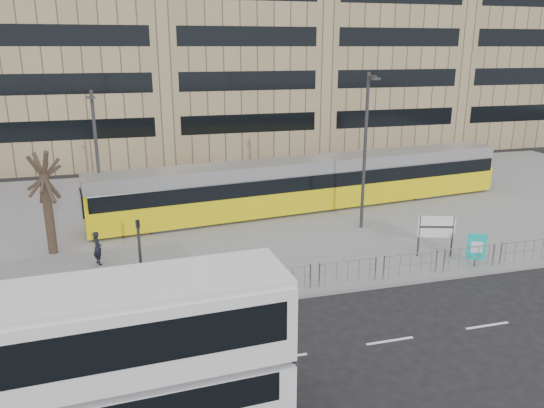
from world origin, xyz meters
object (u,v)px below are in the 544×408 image
object	(u,v)px
lamp_post_west	(97,155)
lamp_post_east	(366,146)
station_sign	(436,229)
bare_tree	(40,147)
traffic_light_west	(139,246)
pedestrian	(98,248)
ad_panel	(476,247)
double_decker_bus	(77,364)
tram	(311,183)

from	to	relation	value
lamp_post_west	lamp_post_east	size ratio (longest dim) A/B	0.89
station_sign	lamp_post_east	bearing A→B (deg)	125.61
bare_tree	traffic_light_west	bearing A→B (deg)	-53.24
pedestrian	ad_panel	bearing A→B (deg)	-129.90
ad_panel	traffic_light_west	distance (m)	15.13
traffic_light_west	bare_tree	distance (m)	7.61
double_decker_bus	lamp_post_east	world-z (taller)	lamp_post_east
station_sign	ad_panel	distance (m)	2.02
tram	ad_panel	bearing A→B (deg)	-75.39
ad_panel	lamp_post_west	size ratio (longest dim) A/B	0.21
pedestrian	traffic_light_west	size ratio (longest dim) A/B	0.52
station_sign	bare_tree	size ratio (longest dim) A/B	0.28
station_sign	traffic_light_west	bearing A→B (deg)	-162.42
ad_panel	bare_tree	xyz separation A→B (m)	(-19.11, 7.01, 4.37)
double_decker_bus	ad_panel	size ratio (longest dim) A/B	6.91
double_decker_bus	pedestrian	size ratio (longest dim) A/B	6.77
station_sign	traffic_light_west	size ratio (longest dim) A/B	0.66
double_decker_bus	ad_panel	bearing A→B (deg)	19.56
lamp_post_east	tram	bearing A→B (deg)	109.05
pedestrian	bare_tree	bearing A→B (deg)	23.20
ad_panel	pedestrian	world-z (taller)	pedestrian
pedestrian	tram	bearing A→B (deg)	-88.40
bare_tree	ad_panel	bearing A→B (deg)	-20.15
tram	lamp_post_east	bearing A→B (deg)	-77.81
ad_panel	pedestrian	size ratio (longest dim) A/B	0.98
tram	lamp_post_west	bearing A→B (deg)	175.86
traffic_light_west	lamp_post_west	world-z (taller)	lamp_post_west
pedestrian	lamp_post_east	bearing A→B (deg)	-107.46
tram	traffic_light_west	xyz separation A→B (m)	(-10.74, -9.34, 0.38)
lamp_post_west	lamp_post_east	bearing A→B (deg)	-15.20
station_sign	bare_tree	world-z (taller)	bare_tree
double_decker_bus	lamp_post_east	bearing A→B (deg)	40.65
station_sign	ad_panel	bearing A→B (deg)	-37.06
station_sign	traffic_light_west	world-z (taller)	traffic_light_west
tram	bare_tree	xyz separation A→B (m)	(-14.84, -3.85, 3.71)
traffic_light_west	ad_panel	bearing A→B (deg)	-17.58
tram	double_decker_bus	bearing A→B (deg)	-131.86
ad_panel	lamp_post_west	bearing A→B (deg)	171.32
ad_panel	tram	bearing A→B (deg)	134.23
double_decker_bus	tram	distance (m)	21.87
traffic_light_west	bare_tree	size ratio (longest dim) A/B	0.43
traffic_light_west	bare_tree	bearing A→B (deg)	114.98
lamp_post_west	station_sign	bearing A→B (deg)	-29.00
traffic_light_west	lamp_post_east	world-z (taller)	lamp_post_east
double_decker_bus	lamp_post_west	size ratio (longest dim) A/B	1.44
double_decker_bus	traffic_light_west	distance (m)	8.76
station_sign	lamp_post_east	world-z (taller)	lamp_post_east
lamp_post_east	bare_tree	xyz separation A→B (m)	(-16.36, 0.56, 0.65)
double_decker_bus	lamp_post_west	distance (m)	17.43
double_decker_bus	station_sign	xyz separation A→B (m)	(15.67, 8.64, -0.78)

